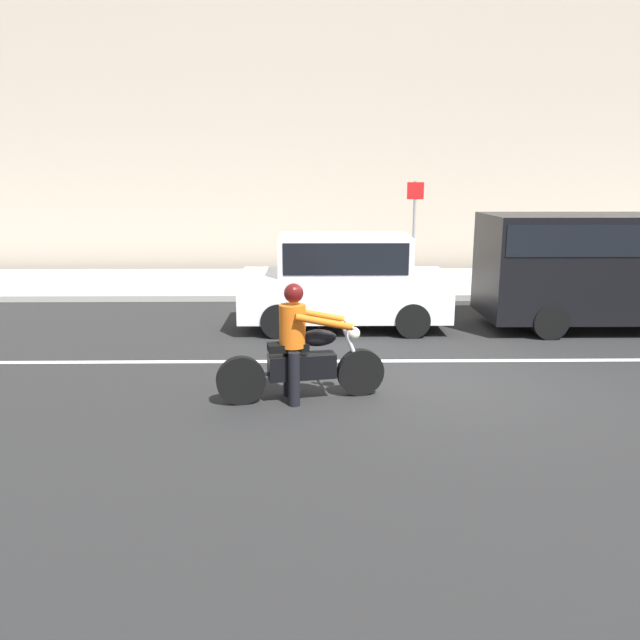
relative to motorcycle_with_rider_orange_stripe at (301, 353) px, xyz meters
name	(u,v)px	position (x,y,z in m)	size (l,w,h in m)	color
ground_plane	(434,379)	(1.93, 0.83, -0.64)	(80.00, 80.00, 0.00)	black
sidewalk_slab	(378,283)	(1.93, 8.83, -0.57)	(40.00, 4.40, 0.14)	#99968E
building_facade	(371,27)	(1.93, 12.23, 6.58)	(40.00, 1.40, 14.44)	#B7A893
lane_marking_stripe	(430,361)	(2.02, 1.73, -0.63)	(18.00, 0.14, 0.01)	silver
motorcycle_with_rider_orange_stripe	(301,353)	(0.00, 0.00, 0.00)	(2.21, 0.79, 1.56)	black
parked_hatchback_white	(344,280)	(0.75, 4.00, 0.30)	(3.93, 1.76, 1.80)	silver
parked_van_black	(621,262)	(6.05, 3.96, 0.64)	(5.19, 1.96, 2.18)	black
street_sign_post	(414,221)	(2.88, 8.92, 1.08)	(0.44, 0.08, 2.62)	gray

